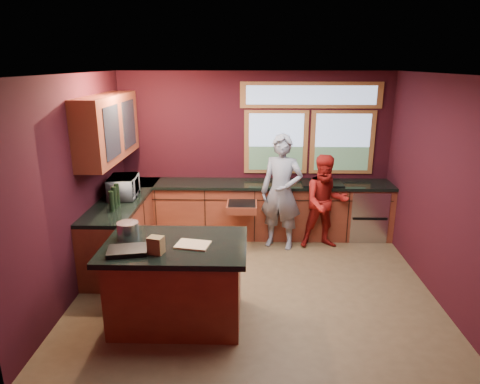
{
  "coord_description": "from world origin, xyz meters",
  "views": [
    {
      "loc": [
        -0.07,
        -5.08,
        2.83
      ],
      "look_at": [
        -0.21,
        0.4,
        1.16
      ],
      "focal_mm": 32.0,
      "sensor_mm": 36.0,
      "label": 1
    }
  ],
  "objects_px": {
    "person_red": "(325,202)",
    "stock_pot": "(128,230)",
    "person_grey": "(281,192)",
    "island": "(177,282)",
    "cutting_board": "(193,245)"
  },
  "relations": [
    {
      "from": "island",
      "to": "cutting_board",
      "type": "distance_m",
      "value": 0.52
    },
    {
      "from": "person_grey",
      "to": "stock_pot",
      "type": "bearing_deg",
      "value": -114.06
    },
    {
      "from": "cutting_board",
      "to": "stock_pot",
      "type": "bearing_deg",
      "value": 165.07
    },
    {
      "from": "person_grey",
      "to": "island",
      "type": "bearing_deg",
      "value": -102.26
    },
    {
      "from": "stock_pot",
      "to": "person_grey",
      "type": "bearing_deg",
      "value": 46.42
    },
    {
      "from": "person_red",
      "to": "cutting_board",
      "type": "bearing_deg",
      "value": -135.45
    },
    {
      "from": "person_red",
      "to": "stock_pot",
      "type": "distance_m",
      "value": 3.2
    },
    {
      "from": "person_grey",
      "to": "stock_pot",
      "type": "relative_size",
      "value": 7.5
    },
    {
      "from": "person_grey",
      "to": "person_red",
      "type": "bearing_deg",
      "value": 19.52
    },
    {
      "from": "island",
      "to": "cutting_board",
      "type": "xyz_separation_m",
      "value": [
        0.2,
        -0.05,
        0.48
      ]
    },
    {
      "from": "island",
      "to": "cutting_board",
      "type": "bearing_deg",
      "value": -14.04
    },
    {
      "from": "island",
      "to": "person_red",
      "type": "distance_m",
      "value": 2.89
    },
    {
      "from": "island",
      "to": "person_red",
      "type": "xyz_separation_m",
      "value": [
        1.98,
        2.09,
        0.27
      ]
    },
    {
      "from": "person_red",
      "to": "stock_pot",
      "type": "xyz_separation_m",
      "value": [
        -2.53,
        -1.94,
        0.29
      ]
    },
    {
      "from": "person_red",
      "to": "person_grey",
      "type": "bearing_deg",
      "value": 174.32
    }
  ]
}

